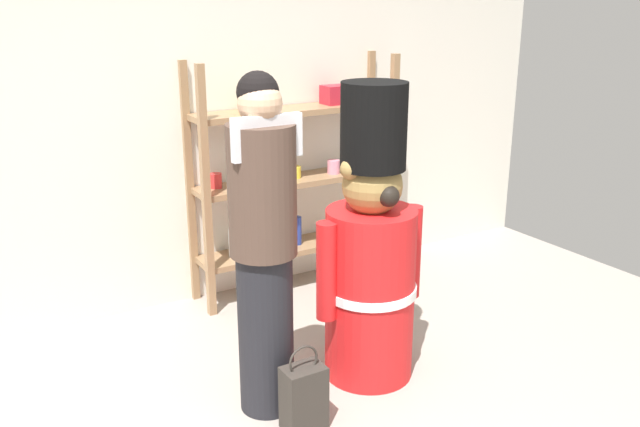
% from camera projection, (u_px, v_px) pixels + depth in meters
% --- Properties ---
extents(back_wall, '(6.40, 0.12, 2.60)m').
position_uv_depth(back_wall, '(158.00, 116.00, 4.43)').
color(back_wall, silver).
rests_on(back_wall, ground_plane).
extents(merchandise_shelf, '(1.52, 0.35, 1.66)m').
position_uv_depth(merchandise_shelf, '(297.00, 176.00, 4.84)').
color(merchandise_shelf, '#93704C').
rests_on(merchandise_shelf, ground_plane).
extents(teddy_bear_guard, '(0.67, 0.51, 1.64)m').
position_uv_depth(teddy_bear_guard, '(371.00, 258.00, 3.67)').
color(teddy_bear_guard, red).
rests_on(teddy_bear_guard, ground_plane).
extents(person_shopper, '(0.35, 0.33, 1.72)m').
position_uv_depth(person_shopper, '(264.00, 244.00, 3.30)').
color(person_shopper, black).
rests_on(person_shopper, ground_plane).
extents(shopping_bag, '(0.21, 0.14, 0.45)m').
position_uv_depth(shopping_bag, '(304.00, 397.00, 3.33)').
color(shopping_bag, '#332D28').
rests_on(shopping_bag, ground_plane).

